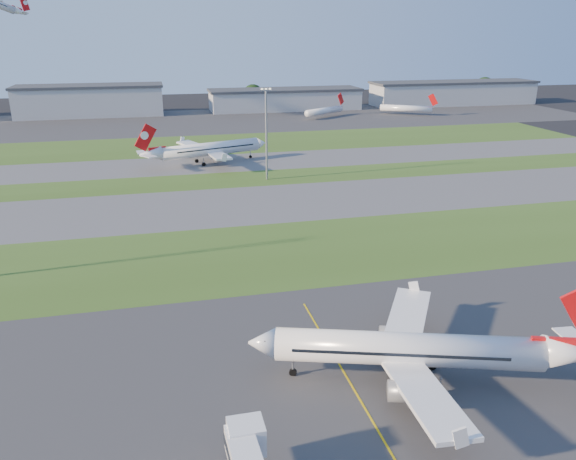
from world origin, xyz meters
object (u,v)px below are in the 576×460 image
object	(u,v)px
mini_jet_far	(406,108)
light_mast_centre	(266,128)
mini_jet_near	(325,111)
airliner_parked	(410,350)
airliner_taxiing	(210,149)

from	to	relation	value
mini_jet_far	light_mast_centre	xyz separation A→B (m)	(-95.42, -113.15, 11.53)
mini_jet_near	mini_jet_far	size ratio (longest dim) A/B	0.98
airliner_parked	mini_jet_far	size ratio (longest dim) A/B	1.50
airliner_parked	light_mast_centre	bearing A→B (deg)	106.33
mini_jet_near	light_mast_centre	world-z (taller)	light_mast_centre
mini_jet_far	airliner_taxiing	bearing A→B (deg)	-109.07
airliner_parked	mini_jet_near	world-z (taller)	airliner_parked
light_mast_centre	mini_jet_far	bearing A→B (deg)	49.86
mini_jet_near	mini_jet_far	xyz separation A→B (m)	(43.23, -0.83, 0.00)
airliner_taxiing	mini_jet_near	size ratio (longest dim) A/B	1.60
airliner_taxiing	mini_jet_far	xyz separation A→B (m)	(109.03, 88.11, -1.21)
airliner_taxiing	mini_jet_far	distance (m)	140.19
airliner_taxiing	mini_jet_near	xyz separation A→B (m)	(65.80, 88.94, -1.21)
airliner_taxiing	mini_jet_near	world-z (taller)	airliner_taxiing
airliner_parked	mini_jet_near	size ratio (longest dim) A/B	1.53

